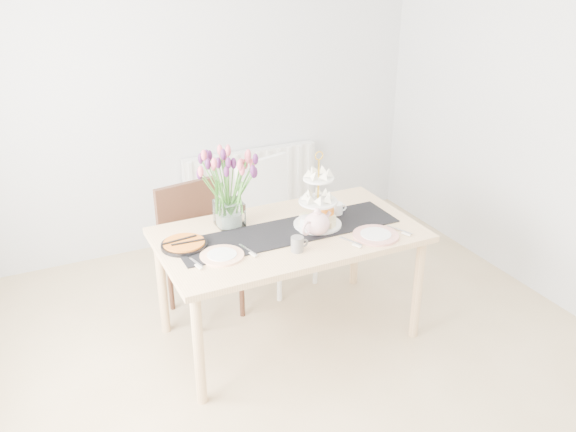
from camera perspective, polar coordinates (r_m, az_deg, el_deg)
name	(u,v)px	position (r m, az deg, el deg)	size (l,w,h in m)	color
room_shell	(324,187)	(2.97, 3.42, 2.77)	(4.50, 4.50, 4.50)	tan
radiator	(251,183)	(5.32, -3.47, 3.08)	(1.20, 0.08, 0.60)	white
dining_table	(289,243)	(3.79, 0.09, -2.54)	(1.60, 0.90, 0.75)	tan
chair_brown	(197,240)	(4.18, -8.52, -2.24)	(0.52, 0.52, 0.91)	#392015
chair_white	(273,213)	(4.49, -1.39, 0.29)	(0.58, 0.58, 0.94)	white
table_runner	(289,231)	(3.75, 0.10, -1.45)	(1.40, 0.35, 0.01)	black
tulip_vase	(228,177)	(3.73, -5.67, 3.63)	(0.59, 0.59, 0.50)	silver
cake_stand	(318,208)	(3.78, 2.81, 0.78)	(0.30, 0.30, 0.44)	gold
teapot	(317,224)	(3.68, 2.72, -0.71)	(0.25, 0.20, 0.17)	white
cream_jug	(337,209)	(3.98, 4.57, 0.65)	(0.08, 0.08, 0.08)	white
tart_tin	(184,244)	(3.62, -9.70, -2.64)	(0.27, 0.27, 0.03)	black
mug_grey	(297,244)	(3.51, 0.87, -2.65)	(0.07, 0.07, 0.09)	slate
mug_white	(307,225)	(3.72, 1.75, -0.85)	(0.09, 0.09, 0.10)	silver
mug_orange	(327,215)	(3.86, 3.72, 0.07)	(0.08, 0.08, 0.10)	orange
plate_left	(222,256)	(3.49, -6.20, -3.70)	(0.25, 0.25, 0.01)	white
plate_right	(376,235)	(3.73, 8.20, -1.80)	(0.28, 0.28, 0.01)	white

